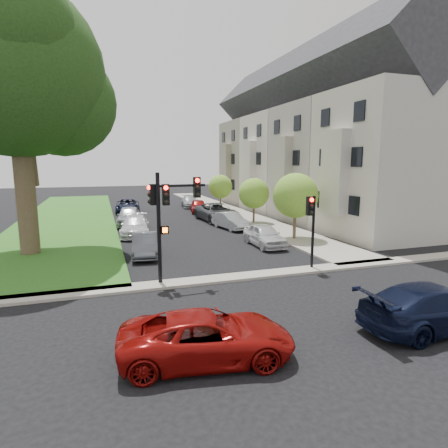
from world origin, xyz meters
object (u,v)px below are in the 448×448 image
object	(u,v)px
car_cross_far	(435,307)
car_parked_8	(128,206)
car_parked_0	(265,235)
car_parked_5	(145,245)
traffic_signal_secondary	(311,219)
car_parked_1	(230,221)
small_tree_c	(220,187)
car_cross_near	(207,337)
car_parked_6	(135,226)
traffic_signal_main	(167,208)
car_parked_3	(199,206)
small_tree_a	(295,196)
car_parked_4	(190,202)
eucalyptus	(14,70)
car_parked_2	(217,212)
small_tree_b	(254,193)

from	to	relation	value
car_cross_far	car_parked_8	size ratio (longest dim) A/B	0.99
car_parked_0	car_parked_5	xyz separation A→B (m)	(-7.39, -0.19, -0.04)
traffic_signal_secondary	car_parked_1	size ratio (longest dim) A/B	0.92
small_tree_c	car_cross_near	size ratio (longest dim) A/B	0.82
car_parked_5	car_parked_6	size ratio (longest dim) A/B	0.81
traffic_signal_main	car_cross_near	world-z (taller)	traffic_signal_main
car_cross_far	car_parked_0	world-z (taller)	car_cross_far
car_cross_near	car_parked_3	world-z (taller)	car_parked_3
traffic_signal_main	traffic_signal_secondary	world-z (taller)	traffic_signal_main
car_parked_3	car_cross_far	bearing A→B (deg)	-79.08
car_parked_1	traffic_signal_secondary	bearing A→B (deg)	-100.83
car_cross_far	car_parked_1	distance (m)	18.75
small_tree_a	car_parked_4	xyz separation A→B (m)	(-2.50, 20.07, -2.34)
car_cross_far	car_parked_3	distance (m)	28.70
car_parked_3	eucalyptus	bearing A→B (deg)	-123.12
car_cross_near	eucalyptus	bearing A→B (deg)	33.39
car_cross_far	car_parked_3	xyz separation A→B (m)	(-0.21, 28.70, -0.05)
car_cross_near	car_parked_3	xyz separation A→B (m)	(7.06, 28.23, 0.03)
car_parked_1	car_parked_0	bearing A→B (deg)	-100.36
small_tree_c	car_parked_3	distance (m)	3.45
small_tree_c	car_cross_far	distance (m)	29.92
car_parked_3	car_parked_8	bearing A→B (deg)	171.79
car_cross_near	car_parked_6	bearing A→B (deg)	9.47
small_tree_c	car_parked_1	world-z (taller)	small_tree_c
small_tree_c	car_parked_0	world-z (taller)	small_tree_c
small_tree_a	traffic_signal_secondary	size ratio (longest dim) A/B	1.24
car_parked_1	eucalyptus	bearing A→B (deg)	-173.31
car_cross_far	car_parked_5	size ratio (longest dim) A/B	1.29
car_parked_0	car_parked_4	size ratio (longest dim) A/B	0.91
car_cross_far	car_parked_2	bearing A→B (deg)	-0.01
car_parked_0	small_tree_a	bearing A→B (deg)	21.55
car_parked_5	car_parked_6	xyz separation A→B (m)	(0.03, 6.15, 0.05)
small_tree_a	car_parked_5	bearing A→B (deg)	-173.01
car_parked_2	car_parked_4	world-z (taller)	car_parked_2
small_tree_b	car_parked_5	world-z (taller)	small_tree_b
eucalyptus	car_parked_5	xyz separation A→B (m)	(6.17, -2.26, -9.28)
traffic_signal_main	car_parked_5	bearing A→B (deg)	94.72
eucalyptus	car_parked_0	xyz separation A→B (m)	(13.56, -2.07, -9.24)
small_tree_b	car_cross_near	world-z (taller)	small_tree_b
small_tree_b	car_cross_far	distance (m)	20.74
car_parked_4	car_parked_6	distance (m)	16.92
car_parked_6	car_parked_8	world-z (taller)	car_parked_8
traffic_signal_main	traffic_signal_secondary	bearing A→B (deg)	-0.32
traffic_signal_main	car_parked_0	distance (m)	9.19
small_tree_b	car_parked_4	xyz separation A→B (m)	(-2.50, 13.04, -1.93)
traffic_signal_main	car_parked_4	size ratio (longest dim) A/B	1.08
traffic_signal_secondary	car_parked_4	distance (m)	26.62
small_tree_a	car_parked_8	distance (m)	20.18
traffic_signal_main	car_parked_8	distance (m)	24.16
car_cross_near	car_parked_3	size ratio (longest dim) A/B	1.18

